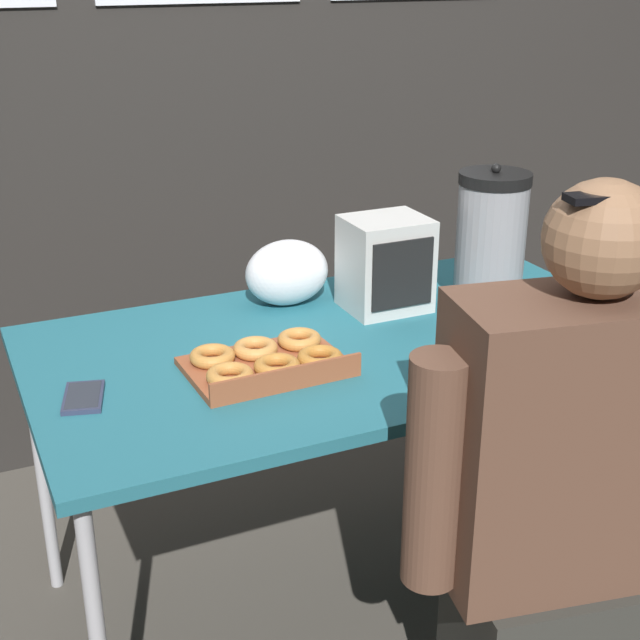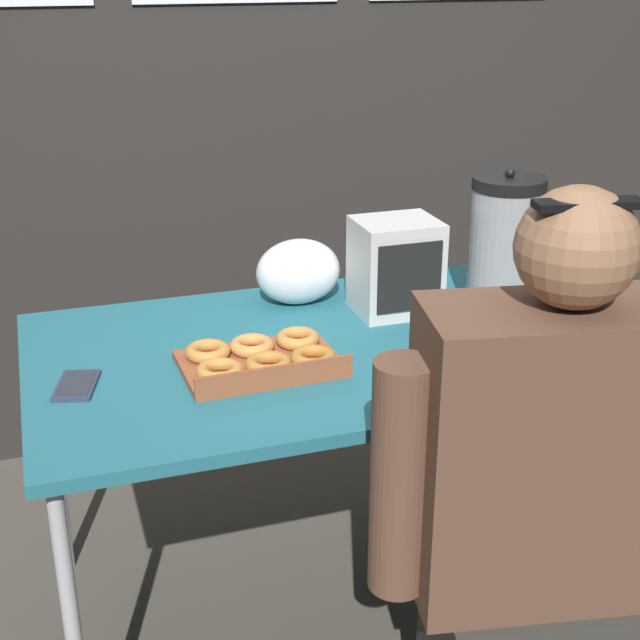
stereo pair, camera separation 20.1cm
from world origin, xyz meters
name	(u,v)px [view 2 (the right image)]	position (x,y,z in m)	size (l,w,h in m)	color
ground_plane	(345,597)	(0.00, 0.00, 0.00)	(12.00, 12.00, 0.00)	#4C473F
back_wall	(235,34)	(0.00, 1.05, 1.33)	(6.00, 0.11, 2.66)	#282623
folding_table	(348,358)	(0.00, 0.00, 0.69)	(1.45, 0.81, 0.74)	#236675
donut_box	(261,359)	(-0.23, -0.08, 0.76)	(0.34, 0.24, 0.05)	brown
coffee_urn	(504,246)	(0.42, 0.05, 0.91)	(0.18, 0.20, 0.36)	#939399
cell_phone	(77,385)	(-0.61, -0.05, 0.74)	(0.11, 0.15, 0.01)	#2D334C
space_heater	(396,266)	(0.17, 0.14, 0.85)	(0.20, 0.17, 0.23)	silver
plastic_bag	(298,272)	(-0.04, 0.27, 0.82)	(0.22, 0.15, 0.17)	white
person_seated	(543,543)	(0.15, -0.63, 0.58)	(0.63, 0.33, 1.24)	#33332D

